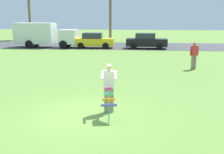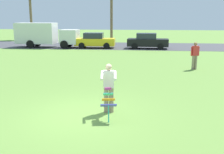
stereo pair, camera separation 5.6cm
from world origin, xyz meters
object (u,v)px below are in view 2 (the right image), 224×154
object	(u,v)px
person_kite_flyer	(109,86)
person_walker_near	(195,55)
parked_car_yellow	(95,41)
parked_car_black	(147,41)
parked_truck_white_box	(44,34)
kite_held	(108,100)

from	to	relation	value
person_kite_flyer	person_walker_near	bearing A→B (deg)	62.51
parked_car_yellow	parked_car_black	bearing A→B (deg)	0.03
parked_truck_white_box	parked_car_yellow	size ratio (longest dim) A/B	1.58
person_kite_flyer	parked_truck_white_box	world-z (taller)	parked_truck_white_box
parked_truck_white_box	person_walker_near	bearing A→B (deg)	-38.56
parked_car_yellow	parked_car_black	size ratio (longest dim) A/B	1.00
kite_held	person_walker_near	world-z (taller)	person_walker_near
parked_truck_white_box	parked_car_black	size ratio (longest dim) A/B	1.58
person_kite_flyer	parked_truck_white_box	bearing A→B (deg)	115.97
kite_held	person_kite_flyer	bearing A→B (deg)	96.28
parked_car_black	person_walker_near	size ratio (longest dim) A/B	2.46
parked_truck_white_box	parked_car_black	xyz separation A→B (m)	(11.13, 0.00, -0.64)
parked_car_yellow	person_kite_flyer	bearing A→B (deg)	-78.56
person_walker_near	parked_car_yellow	bearing A→B (deg)	126.98
kite_held	parked_car_black	distance (m)	20.39
parked_car_yellow	parked_car_black	world-z (taller)	same
parked_truck_white_box	person_kite_flyer	bearing A→B (deg)	-64.03
parked_car_black	parked_truck_white_box	bearing A→B (deg)	-179.99
kite_held	parked_car_yellow	size ratio (longest dim) A/B	0.24
parked_car_yellow	parked_car_black	xyz separation A→B (m)	(5.56, 0.00, 0.00)
kite_held	parked_truck_white_box	size ratio (longest dim) A/B	0.15
kite_held	parked_car_black	xyz separation A→B (m)	(1.51, 20.33, 0.09)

